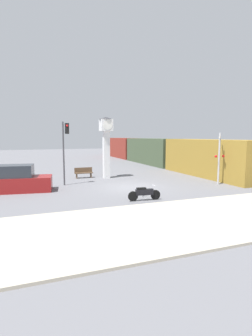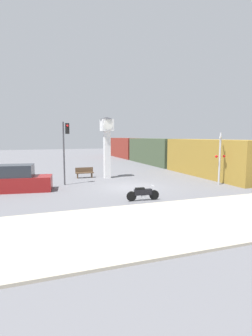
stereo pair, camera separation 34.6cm
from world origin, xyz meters
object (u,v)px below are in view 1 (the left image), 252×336
at_px(freight_train, 152,151).
at_px(railroad_crossing_signal, 219,156).
at_px(clock_tower, 106,138).
at_px(bench, 84,172).
at_px(parked_car, 18,180).
at_px(motorcycle, 144,193).
at_px(traffic_light, 65,142).

height_order(freight_train, railroad_crossing_signal, railroad_crossing_signal).
height_order(clock_tower, bench, clock_tower).
bearing_deg(parked_car, railroad_crossing_signal, -2.24).
distance_m(motorcycle, clock_tower, 9.24).
bearing_deg(railroad_crossing_signal, traffic_light, 160.79).
distance_m(traffic_light, parked_car, 4.36).
bearing_deg(traffic_light, railroad_crossing_signal, -19.21).
distance_m(clock_tower, traffic_light, 4.42).
distance_m(motorcycle, freight_train, 20.93).
height_order(traffic_light, railroad_crossing_signal, traffic_light).
height_order(freight_train, parked_car, freight_train).
relative_size(motorcycle, freight_train, 0.05).
distance_m(clock_tower, freight_train, 13.68).
bearing_deg(freight_train, traffic_light, -137.57).
bearing_deg(clock_tower, bench, 157.13).
bearing_deg(motorcycle, railroad_crossing_signal, 24.11).
distance_m(clock_tower, bench, 3.66).
distance_m(bench, parked_car, 6.78).
bearing_deg(bench, motorcycle, -80.43).
xyz_separation_m(motorcycle, bench, (-1.60, 9.49, 0.07)).
xyz_separation_m(clock_tower, freight_train, (9.31, 9.85, -1.83)).
distance_m(clock_tower, parked_car, 8.43).
relative_size(motorcycle, clock_tower, 0.36).
relative_size(motorcycle, parked_car, 0.44).
relative_size(clock_tower, freight_train, 0.15).
relative_size(clock_tower, parked_car, 1.22).
relative_size(clock_tower, bench, 3.36).
distance_m(freight_train, traffic_light, 17.89).
xyz_separation_m(railroad_crossing_signal, bench, (-9.11, 6.82, -1.67)).
bearing_deg(freight_train, motorcycle, -117.36).
height_order(clock_tower, freight_train, clock_tower).
bearing_deg(bench, clock_tower, -22.87).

